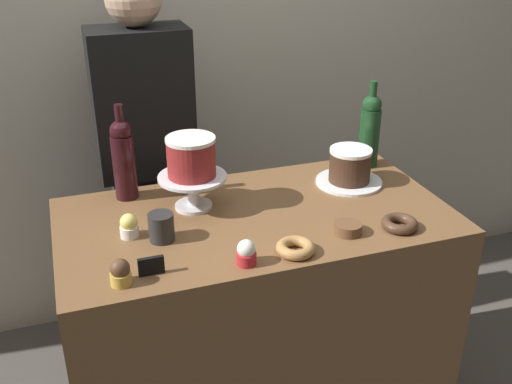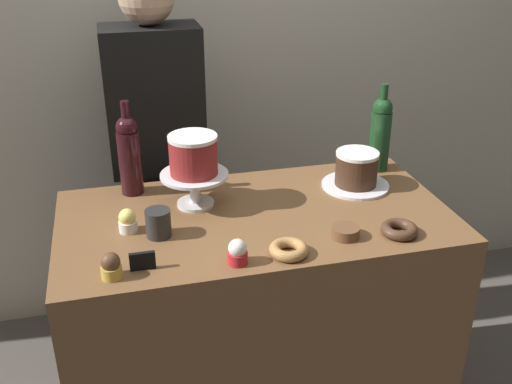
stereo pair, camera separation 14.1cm
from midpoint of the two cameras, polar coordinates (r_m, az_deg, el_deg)
back_wall at (r=2.61m, az=-8.30°, el=14.73°), size 6.00×0.05×2.60m
display_counter at (r=2.15m, az=-1.92°, el=-12.81°), size 1.25×0.66×0.90m
cake_stand_pedestal at (r=1.93m, az=-8.16°, el=0.56°), size 0.22×0.22×0.11m
white_layer_cake at (r=1.89m, az=-8.34°, el=3.32°), size 0.16×0.16×0.13m
silver_serving_platter at (r=2.13m, az=7.00°, el=0.95°), size 0.24×0.24×0.01m
chocolate_round_cake at (r=2.10m, az=7.10°, el=2.55°), size 0.15×0.15×0.12m
wine_bottle_dark_red at (r=2.02m, az=-14.51°, el=3.18°), size 0.08×0.08×0.33m
wine_bottle_green at (r=2.24m, az=9.07°, el=5.94°), size 0.08×0.08×0.33m
cupcake_chocolate at (r=1.61m, az=-15.32°, el=-7.51°), size 0.06×0.06×0.07m
cupcake_lemon at (r=1.82m, az=-14.23°, el=-3.23°), size 0.06×0.06×0.07m
cupcake_vanilla at (r=1.64m, az=-3.40°, el=-5.89°), size 0.06×0.06×0.07m
donut_chocolate at (r=1.85m, az=11.48°, el=-3.03°), size 0.11×0.11×0.03m
donut_maple at (r=1.69m, az=1.42°, el=-5.43°), size 0.11×0.11×0.03m
cookie_stack at (r=1.80m, az=6.59°, el=-3.50°), size 0.08×0.08×0.03m
price_sign_chalkboard at (r=1.63m, az=-12.45°, el=-6.97°), size 0.07×0.01×0.05m
coffee_cup_ceramic at (r=1.78m, az=-11.30°, el=-3.35°), size 0.08×0.08×0.08m
barista_figure at (r=2.39m, az=-11.94°, el=1.79°), size 0.36×0.22×1.60m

